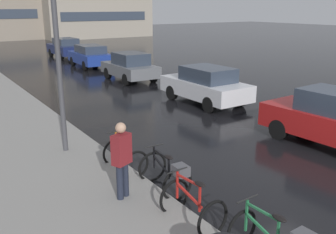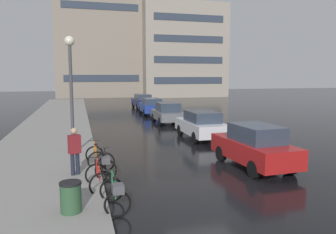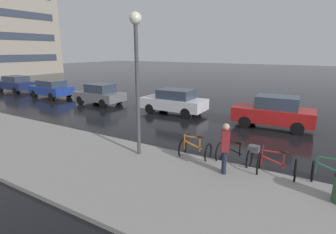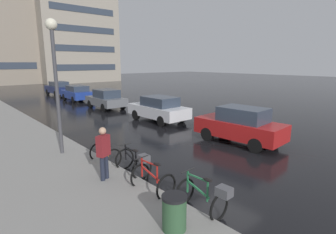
{
  "view_description": "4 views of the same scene",
  "coord_description": "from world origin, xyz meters",
  "px_view_note": "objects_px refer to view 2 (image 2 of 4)",
  "views": [
    {
      "loc": [
        -7.66,
        -5.33,
        4.06
      ],
      "look_at": [
        -1.88,
        3.34,
        0.96
      ],
      "focal_mm": 40.0,
      "sensor_mm": 36.0,
      "label": 1
    },
    {
      "loc": [
        -4.27,
        -10.44,
        3.6
      ],
      "look_at": [
        -0.3,
        4.11,
        1.68
      ],
      "focal_mm": 35.0,
      "sensor_mm": 36.0,
      "label": 2
    },
    {
      "loc": [
        -12.15,
        -1.26,
        4.01
      ],
      "look_at": [
        -2.06,
        4.71,
        1.02
      ],
      "focal_mm": 28.0,
      "sensor_mm": 36.0,
      "label": 3
    },
    {
      "loc": [
        -8.04,
        -5.82,
        3.72
      ],
      "look_at": [
        -0.16,
        3.08,
        1.22
      ],
      "focal_mm": 28.0,
      "sensor_mm": 36.0,
      "label": 4
    }
  ],
  "objects_px": {
    "car_red": "(254,146)",
    "bicycle_nearest": "(115,194)",
    "bicycle_third": "(105,164)",
    "streetlamp": "(71,75)",
    "car_grey": "(168,113)",
    "pedestrian": "(75,150)",
    "bicycle_second": "(99,178)",
    "car_white": "(201,125)",
    "car_navy": "(143,101)",
    "bicycle_farthest": "(96,157)",
    "car_blue": "(151,106)",
    "trash_bin": "(71,200)"
  },
  "relations": [
    {
      "from": "trash_bin",
      "to": "bicycle_farthest",
      "type": "bearing_deg",
      "value": 79.66
    },
    {
      "from": "bicycle_nearest",
      "to": "bicycle_third",
      "type": "height_order",
      "value": "bicycle_nearest"
    },
    {
      "from": "bicycle_third",
      "to": "bicycle_farthest",
      "type": "distance_m",
      "value": 1.57
    },
    {
      "from": "pedestrian",
      "to": "car_white",
      "type": "bearing_deg",
      "value": 39.67
    },
    {
      "from": "car_red",
      "to": "car_blue",
      "type": "relative_size",
      "value": 1.01
    },
    {
      "from": "car_grey",
      "to": "trash_bin",
      "type": "bearing_deg",
      "value": -113.65
    },
    {
      "from": "trash_bin",
      "to": "car_navy",
      "type": "bearing_deg",
      "value": 75.42
    },
    {
      "from": "pedestrian",
      "to": "bicycle_second",
      "type": "bearing_deg",
      "value": -64.15
    },
    {
      "from": "car_grey",
      "to": "pedestrian",
      "type": "distance_m",
      "value": 13.81
    },
    {
      "from": "bicycle_nearest",
      "to": "car_navy",
      "type": "distance_m",
      "value": 27.69
    },
    {
      "from": "bicycle_third",
      "to": "streetlamp",
      "type": "bearing_deg",
      "value": 108.01
    },
    {
      "from": "pedestrian",
      "to": "trash_bin",
      "type": "xyz_separation_m",
      "value": [
        -0.08,
        -3.26,
        -0.55
      ]
    },
    {
      "from": "car_grey",
      "to": "car_white",
      "type": "bearing_deg",
      "value": -87.53
    },
    {
      "from": "car_navy",
      "to": "trash_bin",
      "type": "height_order",
      "value": "car_navy"
    },
    {
      "from": "bicycle_second",
      "to": "bicycle_third",
      "type": "height_order",
      "value": "bicycle_second"
    },
    {
      "from": "bicycle_nearest",
      "to": "bicycle_third",
      "type": "relative_size",
      "value": 0.99
    },
    {
      "from": "streetlamp",
      "to": "trash_bin",
      "type": "xyz_separation_m",
      "value": [
        0.03,
        -6.6,
        -3.15
      ]
    },
    {
      "from": "pedestrian",
      "to": "streetlamp",
      "type": "height_order",
      "value": "streetlamp"
    },
    {
      "from": "car_blue",
      "to": "car_navy",
      "type": "distance_m",
      "value": 5.96
    },
    {
      "from": "car_red",
      "to": "car_blue",
      "type": "xyz_separation_m",
      "value": [
        -0.12,
        18.27,
        -0.06
      ]
    },
    {
      "from": "bicycle_second",
      "to": "car_red",
      "type": "xyz_separation_m",
      "value": [
        6.05,
        1.11,
        0.44
      ]
    },
    {
      "from": "car_red",
      "to": "trash_bin",
      "type": "relative_size",
      "value": 4.43
    },
    {
      "from": "car_white",
      "to": "pedestrian",
      "type": "xyz_separation_m",
      "value": [
        -6.93,
        -5.74,
        0.22
      ]
    },
    {
      "from": "streetlamp",
      "to": "car_blue",
      "type": "bearing_deg",
      "value": 65.08
    },
    {
      "from": "bicycle_second",
      "to": "car_white",
      "type": "xyz_separation_m",
      "value": [
        6.2,
        7.23,
        0.39
      ]
    },
    {
      "from": "bicycle_second",
      "to": "trash_bin",
      "type": "bearing_deg",
      "value": -114.27
    },
    {
      "from": "car_white",
      "to": "bicycle_second",
      "type": "bearing_deg",
      "value": -130.63
    },
    {
      "from": "streetlamp",
      "to": "car_white",
      "type": "bearing_deg",
      "value": 18.9
    },
    {
      "from": "bicycle_second",
      "to": "bicycle_nearest",
      "type": "bearing_deg",
      "value": -79.12
    },
    {
      "from": "car_red",
      "to": "pedestrian",
      "type": "xyz_separation_m",
      "value": [
        -6.77,
        0.38,
        0.17
      ]
    },
    {
      "from": "car_grey",
      "to": "bicycle_nearest",
      "type": "bearing_deg",
      "value": -110.09
    },
    {
      "from": "bicycle_third",
      "to": "bicycle_farthest",
      "type": "bearing_deg",
      "value": 99.56
    },
    {
      "from": "car_white",
      "to": "trash_bin",
      "type": "distance_m",
      "value": 11.41
    },
    {
      "from": "bicycle_nearest",
      "to": "car_white",
      "type": "xyz_separation_m",
      "value": [
        5.87,
        8.95,
        0.31
      ]
    },
    {
      "from": "streetlamp",
      "to": "car_grey",
      "type": "bearing_deg",
      "value": 52.38
    },
    {
      "from": "car_grey",
      "to": "car_navy",
      "type": "distance_m",
      "value": 11.74
    },
    {
      "from": "bicycle_third",
      "to": "car_grey",
      "type": "distance_m",
      "value": 13.5
    },
    {
      "from": "bicycle_nearest",
      "to": "car_red",
      "type": "bearing_deg",
      "value": 26.26
    },
    {
      "from": "bicycle_third",
      "to": "car_navy",
      "type": "distance_m",
      "value": 24.73
    },
    {
      "from": "car_red",
      "to": "car_grey",
      "type": "xyz_separation_m",
      "value": [
        -0.12,
        12.49,
        -0.06
      ]
    },
    {
      "from": "car_red",
      "to": "car_white",
      "type": "distance_m",
      "value": 6.13
    },
    {
      "from": "bicycle_third",
      "to": "car_navy",
      "type": "bearing_deg",
      "value": 76.1
    },
    {
      "from": "bicycle_nearest",
      "to": "car_grey",
      "type": "distance_m",
      "value": 16.3
    },
    {
      "from": "bicycle_nearest",
      "to": "trash_bin",
      "type": "distance_m",
      "value": 1.13
    },
    {
      "from": "bicycle_second",
      "to": "car_blue",
      "type": "bearing_deg",
      "value": 72.98
    },
    {
      "from": "bicycle_third",
      "to": "trash_bin",
      "type": "relative_size",
      "value": 1.54
    },
    {
      "from": "car_blue",
      "to": "trash_bin",
      "type": "distance_m",
      "value": 22.19
    },
    {
      "from": "car_red",
      "to": "car_navy",
      "type": "relative_size",
      "value": 0.99
    },
    {
      "from": "car_red",
      "to": "trash_bin",
      "type": "distance_m",
      "value": 7.44
    },
    {
      "from": "car_red",
      "to": "bicycle_nearest",
      "type": "bearing_deg",
      "value": -153.74
    }
  ]
}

